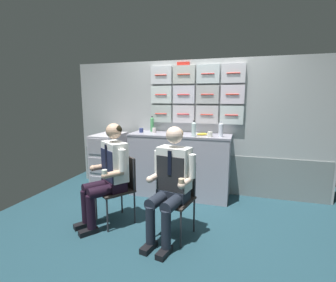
{
  "coord_description": "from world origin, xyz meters",
  "views": [
    {
      "loc": [
        0.75,
        -2.62,
        1.55
      ],
      "look_at": [
        -0.12,
        0.28,
        1.02
      ],
      "focal_mm": 26.44,
      "sensor_mm": 36.0,
      "label": 1
    }
  ],
  "objects_px": {
    "water_bottle_short": "(152,124)",
    "folding_chair_left": "(121,182)",
    "crew_member_left": "(109,170)",
    "snack_banana": "(202,134)",
    "coffee_cup_white": "(210,134)",
    "service_trolley": "(110,161)",
    "folding_chair_right": "(177,190)",
    "crew_member_right": "(171,179)"
  },
  "relations": [
    {
      "from": "water_bottle_short",
      "to": "service_trolley",
      "type": "bearing_deg",
      "value": -154.0
    },
    {
      "from": "service_trolley",
      "to": "water_bottle_short",
      "type": "distance_m",
      "value": 0.94
    },
    {
      "from": "water_bottle_short",
      "to": "snack_banana",
      "type": "distance_m",
      "value": 0.91
    },
    {
      "from": "service_trolley",
      "to": "snack_banana",
      "type": "xyz_separation_m",
      "value": [
        1.52,
        0.11,
        0.5
      ]
    },
    {
      "from": "crew_member_right",
      "to": "folding_chair_left",
      "type": "bearing_deg",
      "value": 162.22
    },
    {
      "from": "crew_member_left",
      "to": "snack_banana",
      "type": "xyz_separation_m",
      "value": [
        0.96,
        1.1,
        0.33
      ]
    },
    {
      "from": "folding_chair_left",
      "to": "crew_member_left",
      "type": "bearing_deg",
      "value": -126.58
    },
    {
      "from": "folding_chair_right",
      "to": "water_bottle_short",
      "type": "bearing_deg",
      "value": 121.43
    },
    {
      "from": "crew_member_left",
      "to": "water_bottle_short",
      "type": "relative_size",
      "value": 4.84
    },
    {
      "from": "folding_chair_right",
      "to": "crew_member_right",
      "type": "relative_size",
      "value": 0.66
    },
    {
      "from": "service_trolley",
      "to": "coffee_cup_white",
      "type": "bearing_deg",
      "value": 0.88
    },
    {
      "from": "water_bottle_short",
      "to": "crew_member_left",
      "type": "bearing_deg",
      "value": -93.59
    },
    {
      "from": "service_trolley",
      "to": "snack_banana",
      "type": "relative_size",
      "value": 5.64
    },
    {
      "from": "folding_chair_left",
      "to": "crew_member_left",
      "type": "distance_m",
      "value": 0.24
    },
    {
      "from": "service_trolley",
      "to": "water_bottle_short",
      "type": "relative_size",
      "value": 3.75
    },
    {
      "from": "water_bottle_short",
      "to": "coffee_cup_white",
      "type": "relative_size",
      "value": 3.43
    },
    {
      "from": "service_trolley",
      "to": "folding_chair_right",
      "type": "distance_m",
      "value": 1.69
    },
    {
      "from": "folding_chair_left",
      "to": "water_bottle_short",
      "type": "bearing_deg",
      "value": 90.64
    },
    {
      "from": "crew_member_right",
      "to": "water_bottle_short",
      "type": "bearing_deg",
      "value": 117.49
    },
    {
      "from": "crew_member_left",
      "to": "folding_chair_right",
      "type": "distance_m",
      "value": 0.87
    },
    {
      "from": "service_trolley",
      "to": "crew_member_left",
      "type": "bearing_deg",
      "value": -60.25
    },
    {
      "from": "water_bottle_short",
      "to": "folding_chair_left",
      "type": "bearing_deg",
      "value": -89.36
    },
    {
      "from": "folding_chair_left",
      "to": "snack_banana",
      "type": "relative_size",
      "value": 4.82
    },
    {
      "from": "folding_chair_left",
      "to": "crew_member_left",
      "type": "relative_size",
      "value": 0.66
    },
    {
      "from": "service_trolley",
      "to": "crew_member_left",
      "type": "height_order",
      "value": "crew_member_left"
    },
    {
      "from": "water_bottle_short",
      "to": "coffee_cup_white",
      "type": "xyz_separation_m",
      "value": [
        1.0,
        -0.29,
        -0.08
      ]
    },
    {
      "from": "crew_member_left",
      "to": "folding_chair_right",
      "type": "relative_size",
      "value": 1.51
    },
    {
      "from": "coffee_cup_white",
      "to": "water_bottle_short",
      "type": "bearing_deg",
      "value": 163.85
    },
    {
      "from": "crew_member_right",
      "to": "folding_chair_right",
      "type": "bearing_deg",
      "value": 78.47
    },
    {
      "from": "folding_chair_left",
      "to": "snack_banana",
      "type": "bearing_deg",
      "value": 48.39
    },
    {
      "from": "crew_member_left",
      "to": "coffee_cup_white",
      "type": "height_order",
      "value": "crew_member_left"
    },
    {
      "from": "folding_chair_left",
      "to": "coffee_cup_white",
      "type": "xyz_separation_m",
      "value": [
        0.99,
        0.89,
        0.53
      ]
    },
    {
      "from": "service_trolley",
      "to": "crew_member_right",
      "type": "distance_m",
      "value": 1.77
    },
    {
      "from": "folding_chair_right",
      "to": "water_bottle_short",
      "type": "xyz_separation_m",
      "value": [
        -0.76,
        1.25,
        0.61
      ]
    },
    {
      "from": "service_trolley",
      "to": "folding_chair_right",
      "type": "height_order",
      "value": "service_trolley"
    },
    {
      "from": "crew_member_right",
      "to": "snack_banana",
      "type": "bearing_deg",
      "value": 83.13
    },
    {
      "from": "crew_member_left",
      "to": "snack_banana",
      "type": "bearing_deg",
      "value": 48.94
    },
    {
      "from": "coffee_cup_white",
      "to": "snack_banana",
      "type": "xyz_separation_m",
      "value": [
        -0.13,
        0.09,
        -0.02
      ]
    },
    {
      "from": "crew_member_left",
      "to": "coffee_cup_white",
      "type": "xyz_separation_m",
      "value": [
        1.08,
        1.01,
        0.35
      ]
    },
    {
      "from": "crew_member_left",
      "to": "coffee_cup_white",
      "type": "bearing_deg",
      "value": 43.08
    },
    {
      "from": "water_bottle_short",
      "to": "coffee_cup_white",
      "type": "height_order",
      "value": "water_bottle_short"
    },
    {
      "from": "crew_member_left",
      "to": "service_trolley",
      "type": "bearing_deg",
      "value": 119.75
    }
  ]
}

